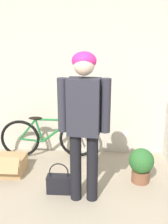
{
  "coord_description": "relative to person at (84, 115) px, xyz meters",
  "views": [
    {
      "loc": [
        0.09,
        -1.75,
        1.98
      ],
      "look_at": [
        -0.09,
        1.06,
        1.13
      ],
      "focal_mm": 42.0,
      "sensor_mm": 36.0,
      "label": 1
    }
  ],
  "objects": [
    {
      "name": "bicycle",
      "position": [
        -0.64,
        1.12,
        -0.75
      ],
      "size": [
        1.59,
        0.46,
        0.71
      ],
      "rotation": [
        0.0,
        0.0,
        0.07
      ],
      "color": "black",
      "rests_on": "ground_plane"
    },
    {
      "name": "person",
      "position": [
        0.0,
        0.0,
        0.0
      ],
      "size": [
        0.6,
        0.28,
        1.79
      ],
      "rotation": [
        0.0,
        0.0,
        -0.12
      ],
      "color": "black",
      "rests_on": "ground_plane"
    },
    {
      "name": "handbag",
      "position": [
        -0.33,
        0.11,
        -0.96
      ],
      "size": [
        0.31,
        0.14,
        0.41
      ],
      "color": "black",
      "rests_on": "ground_plane"
    },
    {
      "name": "cardboard_box",
      "position": [
        -1.11,
        0.57,
        -0.98
      ],
      "size": [
        0.39,
        0.51,
        0.32
      ],
      "color": "tan",
      "rests_on": "ground_plane"
    },
    {
      "name": "potted_plant",
      "position": [
        0.75,
        0.44,
        -0.83
      ],
      "size": [
        0.34,
        0.34,
        0.49
      ],
      "color": "brown",
      "rests_on": "ground_plane"
    },
    {
      "name": "wall_back",
      "position": [
        0.09,
        1.4,
        0.2
      ],
      "size": [
        8.0,
        0.07,
        2.6
      ],
      "color": "beige",
      "rests_on": "ground_plane"
    }
  ]
}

